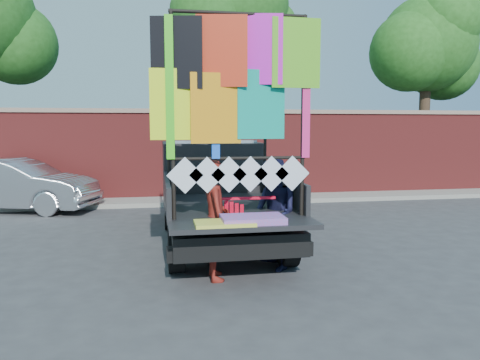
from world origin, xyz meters
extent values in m
plane|color=#38383A|center=(0.00, 0.00, 0.00)|extent=(90.00, 90.00, 0.00)
cube|color=maroon|center=(0.00, 7.00, 1.25)|extent=(30.00, 0.35, 2.50)
cube|color=gray|center=(0.00, 7.00, 2.55)|extent=(30.00, 0.45, 0.12)
cube|color=gray|center=(0.00, 6.30, 0.06)|extent=(30.00, 1.20, 0.12)
sphere|color=#1F5317|center=(-5.60, 8.60, 4.55)|extent=(2.40, 2.40, 2.40)
cylinder|color=#38281C|center=(1.00, 8.20, 2.73)|extent=(0.36, 0.36, 5.46)
sphere|color=#1F5317|center=(1.00, 8.20, 5.85)|extent=(3.20, 3.20, 3.20)
sphere|color=#1F5317|center=(1.90, 8.60, 5.07)|extent=(2.40, 2.40, 2.40)
sphere|color=#1F5317|center=(0.20, 7.90, 5.46)|extent=(2.60, 2.60, 2.60)
cylinder|color=#38281C|center=(7.50, 8.20, 2.27)|extent=(0.36, 0.36, 4.55)
sphere|color=#1F5317|center=(7.50, 8.20, 4.88)|extent=(3.20, 3.20, 3.20)
sphere|color=#1F5317|center=(8.40, 8.60, 4.23)|extent=(2.40, 2.40, 2.40)
sphere|color=#1F5317|center=(6.70, 7.90, 4.55)|extent=(2.60, 2.60, 2.60)
sphere|color=#1F5317|center=(7.80, 7.60, 5.52)|extent=(2.20, 2.20, 2.20)
cylinder|color=black|center=(-1.29, 2.99, 0.35)|extent=(0.24, 0.71, 0.71)
cylinder|color=black|center=(-1.29, 0.10, 0.35)|extent=(0.24, 0.71, 0.71)
cylinder|color=black|center=(0.38, 2.99, 0.35)|extent=(0.24, 0.71, 0.71)
cylinder|color=black|center=(0.38, 0.10, 0.35)|extent=(0.24, 0.71, 0.71)
cube|color=black|center=(-0.45, 1.49, 0.54)|extent=(1.82, 4.50, 0.32)
cube|color=black|center=(-0.45, 0.69, 0.83)|extent=(1.93, 2.46, 0.11)
cube|color=black|center=(-1.39, 0.69, 1.07)|extent=(0.06, 2.46, 0.48)
cube|color=black|center=(0.49, 0.69, 1.07)|extent=(0.06, 2.46, 0.48)
cube|color=black|center=(-0.45, 1.90, 1.07)|extent=(1.93, 0.06, 0.48)
cube|color=black|center=(-0.45, 2.94, 1.12)|extent=(1.93, 1.71, 1.34)
cube|color=#8C9EAD|center=(-0.45, 2.45, 1.55)|extent=(1.71, 0.06, 0.59)
cube|color=#8C9EAD|center=(-0.45, 3.74, 1.34)|extent=(1.71, 0.11, 0.75)
cube|color=black|center=(-0.45, 4.11, 0.86)|extent=(1.87, 0.96, 0.59)
cube|color=black|center=(-0.45, -0.81, 0.86)|extent=(1.93, 0.59, 0.06)
cube|color=black|center=(-0.45, -0.56, 0.45)|extent=(1.98, 0.16, 0.19)
cylinder|color=black|center=(-1.33, -0.44, 2.23)|extent=(0.05, 0.05, 2.68)
cylinder|color=black|center=(-1.33, 1.81, 2.23)|extent=(0.05, 0.05, 2.68)
cylinder|color=black|center=(0.42, -0.44, 2.23)|extent=(0.05, 0.05, 2.68)
cylinder|color=black|center=(0.42, 1.81, 2.23)|extent=(0.05, 0.05, 2.68)
cylinder|color=black|center=(-0.45, -0.44, 3.56)|extent=(1.82, 0.05, 0.05)
cylinder|color=black|center=(-0.45, 1.81, 3.56)|extent=(1.82, 0.05, 0.05)
cylinder|color=black|center=(-1.33, 0.69, 3.56)|extent=(0.05, 2.30, 0.05)
cylinder|color=black|center=(0.42, 0.69, 3.56)|extent=(0.05, 2.30, 0.05)
cylinder|color=black|center=(-0.45, -0.44, 1.69)|extent=(1.82, 0.04, 0.04)
cube|color=black|center=(-1.26, -0.46, 3.08)|extent=(0.66, 0.02, 0.91)
cube|color=red|center=(-0.72, -0.50, 3.08)|extent=(0.66, 0.02, 0.91)
cube|color=#D918D3|center=(-0.19, -0.46, 3.08)|extent=(0.66, 0.02, 0.91)
cube|color=#5CB920|center=(0.35, -0.50, 3.08)|extent=(0.66, 0.02, 0.91)
cube|color=#DDFF1A|center=(-1.26, -0.46, 2.39)|extent=(0.66, 0.02, 0.91)
cube|color=orange|center=(-0.72, -0.50, 2.39)|extent=(0.66, 0.02, 0.91)
cube|color=#0B9F87|center=(-0.19, -0.46, 2.39)|extent=(0.66, 0.02, 0.91)
cube|color=#3FD11A|center=(-1.36, -0.48, 2.60)|extent=(0.11, 0.01, 1.82)
cube|color=#EF277D|center=(0.46, -0.48, 2.60)|extent=(0.11, 0.01, 1.82)
cube|color=blue|center=(-0.77, -0.48, 2.60)|extent=(0.11, 0.01, 1.82)
cube|color=white|center=(-1.18, -0.47, 1.48)|extent=(0.48, 0.01, 0.48)
cube|color=white|center=(-0.89, -0.47, 1.48)|extent=(0.48, 0.01, 0.48)
cube|color=white|center=(-0.60, -0.47, 1.48)|extent=(0.48, 0.01, 0.48)
cube|color=white|center=(-0.31, -0.47, 1.48)|extent=(0.48, 0.01, 0.48)
cube|color=white|center=(-0.02, -0.47, 1.48)|extent=(0.48, 0.01, 0.48)
cube|color=white|center=(0.28, -0.47, 1.48)|extent=(0.48, 0.01, 0.48)
cube|color=#FC3872|center=(-0.35, -0.81, 0.93)|extent=(0.80, 0.48, 0.09)
cube|color=#D7DD45|center=(-0.72, -0.89, 0.91)|extent=(0.75, 0.43, 0.04)
imported|color=silver|center=(-5.03, 5.80, 0.66)|extent=(4.22, 2.50, 1.31)
imported|color=maroon|center=(-0.77, -0.28, 0.83)|extent=(0.43, 0.63, 1.67)
imported|color=#151635|center=(0.14, 0.02, 0.83)|extent=(0.76, 0.90, 1.65)
cube|color=red|center=(-0.31, -0.13, 1.10)|extent=(0.87, 0.06, 0.04)
cube|color=red|center=(-0.59, -0.15, 0.82)|extent=(0.06, 0.02, 0.51)
cube|color=red|center=(-0.52, -0.15, 0.80)|extent=(0.06, 0.02, 0.51)
cube|color=red|center=(-0.44, -0.15, 0.78)|extent=(0.06, 0.02, 0.51)
cube|color=red|center=(-0.37, -0.15, 0.76)|extent=(0.06, 0.02, 0.51)
camera|label=1|loc=(-1.54, -6.58, 2.11)|focal=35.00mm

